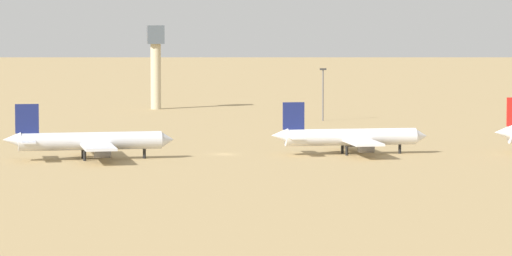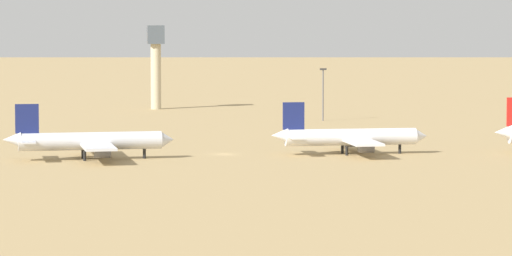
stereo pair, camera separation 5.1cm
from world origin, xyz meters
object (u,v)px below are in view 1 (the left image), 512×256
at_px(light_pole_mid, 323,90).
at_px(parked_jet_navy_3, 89,141).
at_px(control_tower, 156,59).
at_px(parked_jet_navy_4, 349,137).

bearing_deg(light_pole_mid, parked_jet_navy_3, -123.92).
height_order(parked_jet_navy_3, light_pole_mid, light_pole_mid).
relative_size(parked_jet_navy_3, light_pole_mid, 2.37).
bearing_deg(parked_jet_navy_3, control_tower, 77.30).
distance_m(control_tower, light_pole_mid, 70.32).
xyz_separation_m(parked_jet_navy_3, light_pole_mid, (65.86, 97.94, 4.72)).
bearing_deg(parked_jet_navy_4, parked_jet_navy_3, -177.70).
height_order(control_tower, light_pole_mid, control_tower).
bearing_deg(parked_jet_navy_4, control_tower, 99.93).
distance_m(parked_jet_navy_4, light_pole_mid, 95.26).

